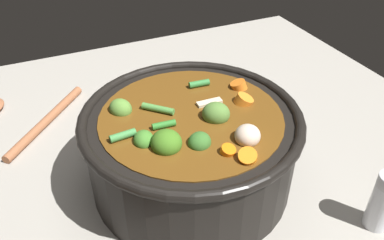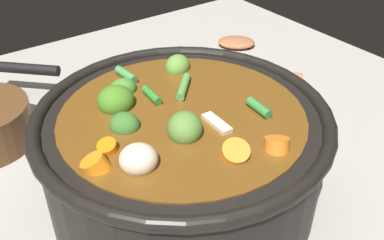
# 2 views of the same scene
# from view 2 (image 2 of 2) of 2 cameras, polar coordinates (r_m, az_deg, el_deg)

# --- Properties ---
(ground_plane) EXTENTS (1.10, 1.10, 0.00)m
(ground_plane) POSITION_cam_2_polar(r_m,az_deg,el_deg) (0.56, -1.12, -10.19)
(ground_plane) COLOR #9E998E
(cooking_pot) EXTENTS (0.33, 0.33, 0.15)m
(cooking_pot) POSITION_cam_2_polar(r_m,az_deg,el_deg) (0.51, -1.26, -4.56)
(cooking_pot) COLOR black
(cooking_pot) RESTS_ON ground_plane
(wooden_spoon) EXTENTS (0.24, 0.24, 0.02)m
(wooden_spoon) POSITION_cam_2_polar(r_m,az_deg,el_deg) (0.88, 5.79, 8.37)
(wooden_spoon) COLOR #9C5D3B
(wooden_spoon) RESTS_ON ground_plane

